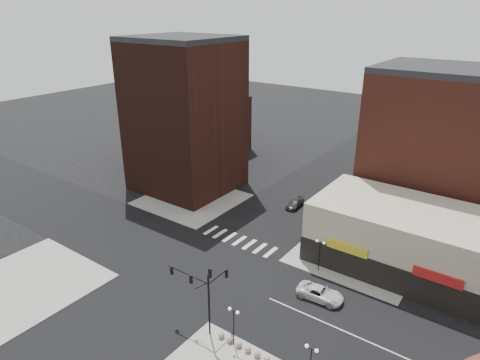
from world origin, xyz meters
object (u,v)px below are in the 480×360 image
Objects in this scene: street_lamp_ne at (320,248)px; dark_sedan_north at (295,204)px; street_lamp_se_b at (311,356)px; traffic_signal at (203,287)px; white_suv at (320,293)px; street_lamp_se_a at (234,318)px.

street_lamp_ne is 18.17m from dark_sedan_north.
street_lamp_se_b and street_lamp_ne have the same top height.
traffic_signal reaches higher than street_lamp_se_b.
white_suv is at bearing 111.61° from street_lamp_se_b.
traffic_signal is at bearing 177.43° from street_lamp_se_a.
street_lamp_se_a is 31.90m from dark_sedan_north.
dark_sedan_north is (-13.62, 18.89, -0.09)m from white_suv.
traffic_signal is 30.94m from dark_sedan_north.
traffic_signal is 1.50× the size of white_suv.
street_lamp_ne is (4.76, 15.83, -1.67)m from traffic_signal.
traffic_signal is 4.12m from street_lamp_se_a.
street_lamp_se_b is at bearing -66.37° from street_lamp_ne.
white_suv is (-4.46, 11.26, -2.57)m from street_lamp_se_b.
white_suv is 23.29m from dark_sedan_north.
street_lamp_se_b is 0.97× the size of dark_sedan_north.
dark_sedan_north is at bearing 128.07° from street_lamp_ne.
white_suv is 1.20× the size of dark_sedan_north.
street_lamp_ne is at bearing 113.63° from street_lamp_se_b.
street_lamp_se_a and street_lamp_ne have the same top height.
street_lamp_se_a reaches higher than white_suv.
white_suv is at bearing -57.45° from dark_sedan_north.
traffic_signal is 1.87× the size of street_lamp_se_a.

